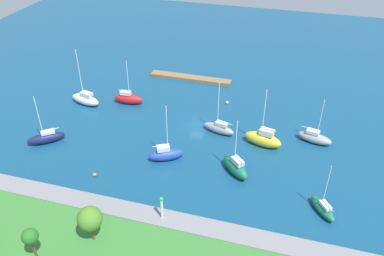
# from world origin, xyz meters

# --- Properties ---
(water) EXTENTS (160.00, 160.00, 0.00)m
(water) POSITION_xyz_m (0.00, 0.00, 0.00)
(water) COLOR navy
(water) RESTS_ON ground
(pier_dock) EXTENTS (19.34, 2.37, 0.69)m
(pier_dock) POSITION_xyz_m (6.76, -18.59, 0.35)
(pier_dock) COLOR olive
(pier_dock) RESTS_ON ground
(breakwater) EXTENTS (69.37, 3.22, 1.46)m
(breakwater) POSITION_xyz_m (0.00, 26.04, 0.73)
(breakwater) COLOR gray
(breakwater) RESTS_ON ground
(harbor_beacon) EXTENTS (0.56, 0.56, 3.73)m
(harbor_beacon) POSITION_xyz_m (-2.25, 26.04, 3.61)
(harbor_beacon) COLOR silver
(harbor_beacon) RESTS_ON breakwater
(park_tree_east) EXTENTS (2.02, 2.02, 4.99)m
(park_tree_east) POSITION_xyz_m (10.47, 36.72, 5.22)
(park_tree_east) COLOR brown
(park_tree_east) RESTS_ON shoreline_park
(park_tree_west) EXTENTS (3.24, 3.24, 5.37)m
(park_tree_west) POSITION_xyz_m (5.13, 31.99, 5.05)
(park_tree_west) COLOR brown
(park_tree_west) RESTS_ON shoreline_park
(sailboat_gray_center_basin) EXTENTS (6.55, 3.36, 10.54)m
(sailboat_gray_center_basin) POSITION_xyz_m (-4.71, 1.45, 1.04)
(sailboat_gray_center_basin) COLOR gray
(sailboat_gray_center_basin) RESTS_ON water
(sailboat_green_off_beacon) EXTENTS (5.80, 5.76, 10.01)m
(sailboat_green_off_beacon) POSITION_xyz_m (-9.88, 12.24, 1.33)
(sailboat_green_off_beacon) COLOR #19724C
(sailboat_green_off_beacon) RESTS_ON water
(sailboat_red_near_pier) EXTENTS (6.45, 2.30, 9.85)m
(sailboat_red_near_pier) POSITION_xyz_m (16.20, -3.90, 1.22)
(sailboat_red_near_pier) COLOR red
(sailboat_red_near_pier) RESTS_ON water
(sailboat_yellow_outer_mooring) EXTENTS (7.20, 3.81, 11.25)m
(sailboat_yellow_outer_mooring) POSITION_xyz_m (-13.20, 3.20, 1.44)
(sailboat_yellow_outer_mooring) COLOR yellow
(sailboat_yellow_outer_mooring) RESTS_ON water
(sailboat_white_lone_north) EXTENTS (7.25, 3.79, 12.31)m
(sailboat_white_lone_north) POSITION_xyz_m (24.80, -1.17, 1.24)
(sailboat_white_lone_north) COLOR white
(sailboat_white_lone_north) RESTS_ON water
(sailboat_navy_mid_basin) EXTENTS (6.41, 5.69, 9.62)m
(sailboat_navy_mid_basin) POSITION_xyz_m (24.74, 13.30, 1.05)
(sailboat_navy_mid_basin) COLOR #141E4C
(sailboat_navy_mid_basin) RESTS_ON water
(sailboat_blue_east_end) EXTENTS (6.26, 4.72, 10.68)m
(sailboat_blue_east_end) POSITION_xyz_m (2.17, 11.98, 1.18)
(sailboat_blue_east_end) COLOR #2347B2
(sailboat_blue_east_end) RESTS_ON water
(sailboat_gray_along_channel) EXTENTS (6.57, 3.67, 8.91)m
(sailboat_gray_along_channel) POSITION_xyz_m (-22.07, -0.43, 1.02)
(sailboat_gray_along_channel) COLOR gray
(sailboat_gray_along_channel) RESTS_ON water
(sailboat_green_west_end) EXTENTS (4.40, 5.32, 8.39)m
(sailboat_green_west_end) POSITION_xyz_m (-23.72, 17.37, 0.87)
(sailboat_green_west_end) COLOR #19724C
(sailboat_green_west_end) RESTS_ON water
(mooring_buoy_white) EXTENTS (0.64, 0.64, 0.64)m
(mooring_buoy_white) POSITION_xyz_m (-3.97, -9.68, 0.32)
(mooring_buoy_white) COLOR white
(mooring_buoy_white) RESTS_ON water
(mooring_buoy_orange) EXTENTS (0.65, 0.65, 0.65)m
(mooring_buoy_orange) POSITION_xyz_m (11.86, 19.39, 0.32)
(mooring_buoy_orange) COLOR orange
(mooring_buoy_orange) RESTS_ON water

